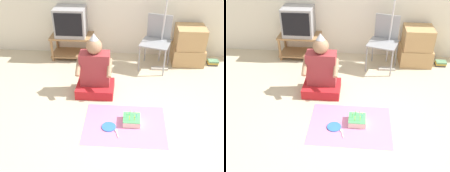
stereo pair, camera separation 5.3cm
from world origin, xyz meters
TOP-DOWN VIEW (x-y plane):
  - ground_plane at (0.00, 0.00)m, footprint 16.00×16.00m
  - tv_stand at (-1.19, 1.88)m, footprint 0.73×0.42m
  - tv at (-1.19, 1.89)m, footprint 0.52×0.40m
  - folding_chair at (0.27, 1.65)m, footprint 0.55×0.54m
  - cardboard_box_stack at (0.83, 1.83)m, footprint 0.53×0.47m
  - dust_mop at (0.35, 1.61)m, footprint 0.28×0.30m
  - book_pile at (1.28, 1.76)m, footprint 0.18×0.14m
  - person_seated at (-0.65, 0.80)m, footprint 0.53×0.41m
  - party_cloth at (-0.20, 0.10)m, footprint 1.02×0.77m
  - birthday_cake at (-0.11, 0.14)m, footprint 0.22×0.22m
  - paper_plate at (-0.39, 0.04)m, footprint 0.18×0.18m
  - plastic_spoon_near at (-0.29, -0.03)m, footprint 0.05×0.14m

SIDE VIEW (x-z plane):
  - ground_plane at x=0.00m, z-range 0.00..0.00m
  - party_cloth at x=-0.20m, z-range 0.00..0.01m
  - paper_plate at x=-0.39m, z-range 0.01..0.02m
  - plastic_spoon_near at x=-0.29m, z-range 0.01..0.02m
  - book_pile at x=1.28m, z-range 0.00..0.08m
  - birthday_cake at x=-0.11m, z-range -0.03..0.12m
  - tv_stand at x=-1.19m, z-range 0.04..0.47m
  - cardboard_box_stack at x=0.83m, z-range -0.01..0.63m
  - person_seated at x=-0.65m, z-range -0.13..0.78m
  - dust_mop at x=0.35m, z-range -0.26..0.98m
  - folding_chair at x=0.27m, z-range 0.08..0.95m
  - tv at x=-1.19m, z-range 0.42..0.91m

